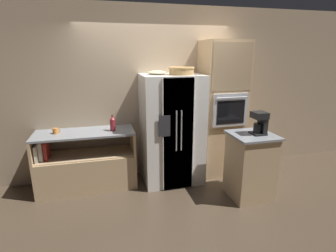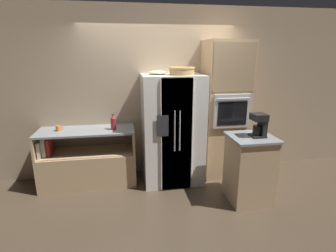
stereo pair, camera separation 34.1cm
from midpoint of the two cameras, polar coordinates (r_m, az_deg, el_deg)
The scene contains 11 objects.
ground_plane at distance 4.49m, azimuth 0.98°, elevation -11.72°, with size 20.00×20.00×0.00m, color #4C3D2D.
wall_back at distance 4.46m, azimuth 0.04°, elevation 7.09°, with size 12.00×0.06×2.80m.
counter_left at distance 4.40m, azimuth -14.87°, elevation -8.15°, with size 1.48×0.59×0.91m.
refrigerator at distance 4.21m, azimuth 3.26°, elevation -0.80°, with size 0.94×0.78×1.74m.
wall_oven at distance 4.50m, azimuth 14.33°, elevation 3.25°, with size 0.71×0.65×2.26m.
island_counter at distance 3.97m, azimuth 19.65°, elevation -8.77°, with size 0.60×0.60×0.96m.
wicker_basket at distance 4.02m, azimuth 5.53°, elevation 11.93°, with size 0.39×0.39×0.12m.
fruit_bowl at distance 4.07m, azimuth 0.17°, elevation 11.59°, with size 0.30×0.30×0.06m.
bottle_tall at distance 4.11m, azimuth -9.52°, elevation 0.75°, with size 0.08×0.08×0.25m.
mug at distance 4.28m, azimuth -20.65°, elevation -0.48°, with size 0.11×0.08×0.08m.
coffee_maker at distance 3.78m, azimuth 21.82°, elevation 0.33°, with size 0.19×0.20×0.32m.
Camera 2 is at (-0.57, -3.95, 2.06)m, focal length 28.00 mm.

